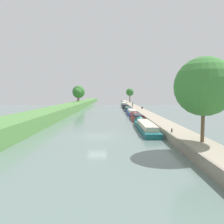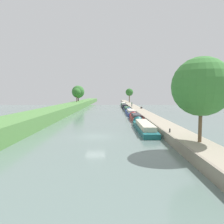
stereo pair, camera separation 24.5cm
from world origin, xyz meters
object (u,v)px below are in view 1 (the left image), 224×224
narrowboat_blue (131,112)px  mooring_bollard_far (126,102)px  narrowboat_teal (144,126)px  mooring_bollard_near (171,130)px  person_walking (132,104)px  narrowboat_black (124,106)px  narrowboat_navy (127,109)px  narrowboat_green (123,104)px  park_bench (141,107)px  narrowboat_red (136,117)px

narrowboat_blue → mooring_bollard_far: bearing=87.9°
narrowboat_teal → mooring_bollard_near: size_ratio=32.51×
person_walking → narrowboat_black: bearing=104.2°
narrowboat_blue → mooring_bollard_far: size_ratio=29.14×
narrowboat_navy → narrowboat_black: 13.73m
narrowboat_teal → person_walking: size_ratio=8.81×
narrowboat_navy → person_walking: person_walking is taller
narrowboat_teal → narrowboat_navy: narrowboat_teal is taller
narrowboat_black → narrowboat_green: bearing=88.6°
narrowboat_navy → mooring_bollard_near: bearing=-87.7°
narrowboat_black → park_bench: bearing=-76.8°
mooring_bollard_near → park_bench: 42.26m
narrowboat_green → mooring_bollard_far: size_ratio=35.71×
narrowboat_green → mooring_bollard_near: size_ratio=35.71×
narrowboat_red → park_bench: 21.70m
narrowboat_blue → narrowboat_green: size_ratio=0.82×
narrowboat_teal → mooring_bollard_far: 74.92m
narrowboat_green → park_bench: size_ratio=10.71×
narrowboat_red → person_walking: bearing=86.2°
mooring_bollard_far → narrowboat_teal: bearing=-91.5°
narrowboat_green → mooring_bollard_far: bearing=78.1°
narrowboat_teal → narrowboat_green: bearing=89.7°
narrowboat_green → mooring_bollard_far: (1.65, 7.83, 0.58)m
mooring_bollard_near → narrowboat_red: bearing=94.9°
narrowboat_blue → mooring_bollard_far: mooring_bollard_far is taller
narrowboat_teal → narrowboat_blue: size_ratio=1.12×
narrowboat_teal → mooring_bollard_far: bearing=88.5°
narrowboat_blue → person_walking: (2.05, 18.84, 1.32)m
mooring_bollard_near → mooring_bollard_far: bearing=90.0°
narrowboat_teal → narrowboat_blue: 25.25m
narrowboat_black → mooring_bollard_near: bearing=-88.1°
person_walking → mooring_bollard_far: (-0.23, 30.81, -0.65)m
narrowboat_teal → narrowboat_black: narrowboat_black is taller
narrowboat_teal → narrowboat_navy: size_ratio=0.97×
narrowboat_blue → mooring_bollard_near: mooring_bollard_near is taller
person_walking → park_bench: bearing=-77.7°
narrowboat_black → narrowboat_green: 14.13m
park_bench → narrowboat_blue: bearing=-114.5°
narrowboat_blue → mooring_bollard_far: 49.68m
narrowboat_red → narrowboat_green: 53.96m
narrowboat_teal → park_bench: 34.67m
narrowboat_red → narrowboat_black: size_ratio=0.86×
mooring_bollard_far → mooring_bollard_near: bearing=-90.0°
narrowboat_red → narrowboat_blue: 12.15m
narrowboat_red → narrowboat_navy: (-0.06, 26.10, -0.07)m
narrowboat_blue → person_walking: person_walking is taller
narrowboat_green → person_walking: 23.08m
narrowboat_black → narrowboat_green: (0.35, 14.13, 0.09)m
narrowboat_green → person_walking: size_ratio=9.68×
narrowboat_red → person_walking: size_ratio=6.17×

